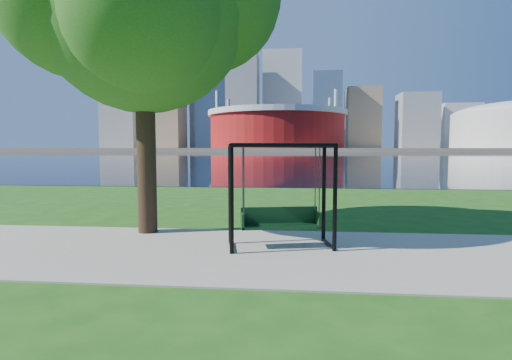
# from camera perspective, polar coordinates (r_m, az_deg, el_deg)

# --- Properties ---
(ground) EXTENTS (900.00, 900.00, 0.00)m
(ground) POSITION_cam_1_polar(r_m,az_deg,el_deg) (8.24, -0.71, -9.49)
(ground) COLOR #1E5114
(ground) RESTS_ON ground
(path) EXTENTS (120.00, 4.00, 0.03)m
(path) POSITION_cam_1_polar(r_m,az_deg,el_deg) (7.75, -1.12, -10.27)
(path) COLOR #9E937F
(path) RESTS_ON ground
(river) EXTENTS (900.00, 180.00, 0.02)m
(river) POSITION_cam_1_polar(r_m,az_deg,el_deg) (109.96, 5.13, 3.54)
(river) COLOR black
(river) RESTS_ON ground
(far_bank) EXTENTS (900.00, 228.00, 2.00)m
(far_bank) POSITION_cam_1_polar(r_m,az_deg,el_deg) (313.94, 5.44, 4.39)
(far_bank) COLOR #937F60
(far_bank) RESTS_ON ground
(stadium) EXTENTS (83.00, 83.00, 32.00)m
(stadium) POSITION_cam_1_polar(r_m,az_deg,el_deg) (243.49, 3.04, 7.46)
(stadium) COLOR maroon
(stadium) RESTS_ON far_bank
(skyline) EXTENTS (392.00, 66.00, 96.50)m
(skyline) POSITION_cam_1_polar(r_m,az_deg,el_deg) (329.12, 4.73, 10.49)
(skyline) COLOR gray
(skyline) RESTS_ON far_bank
(swing) EXTENTS (2.18, 1.26, 2.10)m
(swing) POSITION_cam_1_polar(r_m,az_deg,el_deg) (7.94, 3.50, -2.58)
(swing) COLOR black
(swing) RESTS_ON ground
(park_tree) EXTENTS (6.21, 5.61, 7.72)m
(park_tree) POSITION_cam_1_polar(r_m,az_deg,el_deg) (10.27, -16.03, 23.50)
(park_tree) COLOR black
(park_tree) RESTS_ON ground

